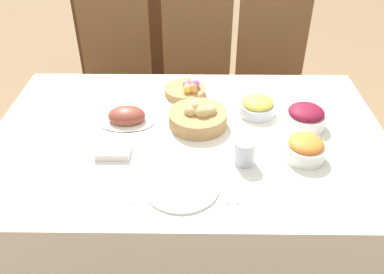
{
  "coord_description": "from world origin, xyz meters",
  "views": [
    {
      "loc": [
        0.03,
        -1.39,
        1.72
      ],
      "look_at": [
        0.02,
        -0.08,
        0.78
      ],
      "focal_mm": 38.0,
      "sensor_mm": 36.0,
      "label": 1
    }
  ],
  "objects_px": {
    "bread_basket": "(198,116)",
    "beet_salad_bowl": "(305,117)",
    "fork": "(137,187)",
    "dinner_plate": "(182,186)",
    "spoon": "(235,187)",
    "chair_far_right": "(269,81)",
    "chair_far_left": "(118,80)",
    "sideboard": "(156,44)",
    "ham_platter": "(127,117)",
    "knife": "(227,187)",
    "chair_far_center": "(197,81)",
    "egg_basket": "(186,90)",
    "pineapple_bowl": "(257,106)",
    "drinking_cup": "(244,152)",
    "carrot_bowl": "(305,148)",
    "butter_dish": "(113,152)"
  },
  "relations": [
    {
      "from": "bread_basket",
      "to": "fork",
      "type": "distance_m",
      "value": 0.45
    },
    {
      "from": "carrot_bowl",
      "to": "butter_dish",
      "type": "bearing_deg",
      "value": 179.38
    },
    {
      "from": "sideboard",
      "to": "ham_platter",
      "type": "bearing_deg",
      "value": -89.28
    },
    {
      "from": "chair_far_right",
      "to": "chair_far_left",
      "type": "bearing_deg",
      "value": -175.0
    },
    {
      "from": "egg_basket",
      "to": "spoon",
      "type": "height_order",
      "value": "egg_basket"
    },
    {
      "from": "chair_far_right",
      "to": "pineapple_bowl",
      "type": "height_order",
      "value": "chair_far_right"
    },
    {
      "from": "bread_basket",
      "to": "beet_salad_bowl",
      "type": "relative_size",
      "value": 1.42
    },
    {
      "from": "sideboard",
      "to": "pineapple_bowl",
      "type": "relative_size",
      "value": 6.78
    },
    {
      "from": "chair_far_left",
      "to": "egg_basket",
      "type": "bearing_deg",
      "value": -56.53
    },
    {
      "from": "pineapple_bowl",
      "to": "butter_dish",
      "type": "relative_size",
      "value": 1.25
    },
    {
      "from": "fork",
      "to": "knife",
      "type": "height_order",
      "value": "same"
    },
    {
      "from": "pineapple_bowl",
      "to": "carrot_bowl",
      "type": "height_order",
      "value": "carrot_bowl"
    },
    {
      "from": "egg_basket",
      "to": "dinner_plate",
      "type": "distance_m",
      "value": 0.66
    },
    {
      "from": "sideboard",
      "to": "drinking_cup",
      "type": "height_order",
      "value": "sideboard"
    },
    {
      "from": "ham_platter",
      "to": "pineapple_bowl",
      "type": "bearing_deg",
      "value": 7.57
    },
    {
      "from": "egg_basket",
      "to": "dinner_plate",
      "type": "relative_size",
      "value": 0.75
    },
    {
      "from": "bread_basket",
      "to": "knife",
      "type": "relative_size",
      "value": 1.55
    },
    {
      "from": "bread_basket",
      "to": "dinner_plate",
      "type": "distance_m",
      "value": 0.4
    },
    {
      "from": "bread_basket",
      "to": "beet_salad_bowl",
      "type": "bearing_deg",
      "value": -0.89
    },
    {
      "from": "sideboard",
      "to": "beet_salad_bowl",
      "type": "bearing_deg",
      "value": -63.96
    },
    {
      "from": "chair_far_right",
      "to": "chair_far_center",
      "type": "bearing_deg",
      "value": -175.05
    },
    {
      "from": "ham_platter",
      "to": "knife",
      "type": "relative_size",
      "value": 1.54
    },
    {
      "from": "sideboard",
      "to": "fork",
      "type": "relative_size",
      "value": 6.95
    },
    {
      "from": "chair_far_right",
      "to": "bread_basket",
      "type": "bearing_deg",
      "value": -114.37
    },
    {
      "from": "chair_far_right",
      "to": "drinking_cup",
      "type": "distance_m",
      "value": 1.11
    },
    {
      "from": "chair_far_left",
      "to": "fork",
      "type": "height_order",
      "value": "chair_far_left"
    },
    {
      "from": "pineapple_bowl",
      "to": "drinking_cup",
      "type": "xyz_separation_m",
      "value": [
        -0.09,
        -0.35,
        0.01
      ]
    },
    {
      "from": "beet_salad_bowl",
      "to": "drinking_cup",
      "type": "xyz_separation_m",
      "value": [
        -0.28,
        -0.25,
        0.0
      ]
    },
    {
      "from": "chair_far_right",
      "to": "spoon",
      "type": "xyz_separation_m",
      "value": [
        -0.31,
        -1.19,
        0.2
      ]
    },
    {
      "from": "carrot_bowl",
      "to": "drinking_cup",
      "type": "relative_size",
      "value": 1.62
    },
    {
      "from": "dinner_plate",
      "to": "spoon",
      "type": "height_order",
      "value": "dinner_plate"
    },
    {
      "from": "chair_far_right",
      "to": "beet_salad_bowl",
      "type": "relative_size",
      "value": 5.78
    },
    {
      "from": "bread_basket",
      "to": "knife",
      "type": "xyz_separation_m",
      "value": [
        0.1,
        -0.4,
        -0.04
      ]
    },
    {
      "from": "beet_salad_bowl",
      "to": "spoon",
      "type": "height_order",
      "value": "beet_salad_bowl"
    },
    {
      "from": "ham_platter",
      "to": "pineapple_bowl",
      "type": "height_order",
      "value": "pineapple_bowl"
    },
    {
      "from": "chair_far_center",
      "to": "knife",
      "type": "relative_size",
      "value": 6.33
    },
    {
      "from": "chair_far_right",
      "to": "pineapple_bowl",
      "type": "bearing_deg",
      "value": -99.52
    },
    {
      "from": "dinner_plate",
      "to": "spoon",
      "type": "distance_m",
      "value": 0.19
    },
    {
      "from": "fork",
      "to": "drinking_cup",
      "type": "height_order",
      "value": "drinking_cup"
    },
    {
      "from": "sideboard",
      "to": "pineapple_bowl",
      "type": "distance_m",
      "value": 1.65
    },
    {
      "from": "fork",
      "to": "butter_dish",
      "type": "height_order",
      "value": "butter_dish"
    },
    {
      "from": "bread_basket",
      "to": "drinking_cup",
      "type": "xyz_separation_m",
      "value": [
        0.17,
        -0.25,
        0.0
      ]
    },
    {
      "from": "beet_salad_bowl",
      "to": "ham_platter",
      "type": "bearing_deg",
      "value": 178.04
    },
    {
      "from": "butter_dish",
      "to": "chair_far_left",
      "type": "bearing_deg",
      "value": 99.24
    },
    {
      "from": "egg_basket",
      "to": "knife",
      "type": "bearing_deg",
      "value": -76.58
    },
    {
      "from": "egg_basket",
      "to": "pineapple_bowl",
      "type": "height_order",
      "value": "pineapple_bowl"
    },
    {
      "from": "chair_far_center",
      "to": "egg_basket",
      "type": "distance_m",
      "value": 0.58
    },
    {
      "from": "pineapple_bowl",
      "to": "carrot_bowl",
      "type": "bearing_deg",
      "value": -65.84
    },
    {
      "from": "chair_far_center",
      "to": "drinking_cup",
      "type": "height_order",
      "value": "chair_far_center"
    },
    {
      "from": "sideboard",
      "to": "fork",
      "type": "xyz_separation_m",
      "value": [
        0.11,
        -1.99,
        0.3
      ]
    }
  ]
}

